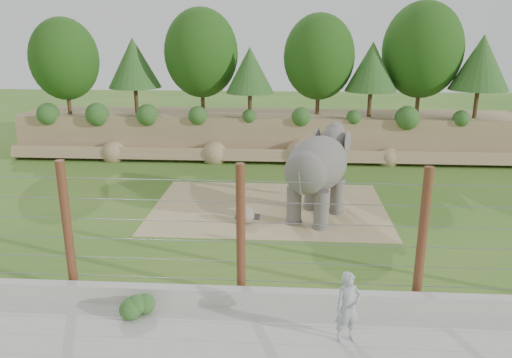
# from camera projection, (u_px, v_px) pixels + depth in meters

# --- Properties ---
(ground) EXTENTS (90.00, 90.00, 0.00)m
(ground) POSITION_uv_depth(u_px,v_px,m) (253.00, 235.00, 18.85)
(ground) COLOR #386920
(ground) RESTS_ON ground
(back_embankment) EXTENTS (30.00, 5.52, 8.77)m
(back_embankment) POSITION_uv_depth(u_px,v_px,m) (278.00, 90.00, 29.77)
(back_embankment) COLOR #937657
(back_embankment) RESTS_ON ground
(dirt_patch) EXTENTS (10.00, 7.00, 0.02)m
(dirt_patch) POSITION_uv_depth(u_px,v_px,m) (269.00, 208.00, 21.68)
(dirt_patch) COLOR tan
(dirt_patch) RESTS_ON ground
(drain_grate) EXTENTS (1.00, 0.60, 0.03)m
(drain_grate) POSITION_uv_depth(u_px,v_px,m) (247.00, 216.00, 20.60)
(drain_grate) COLOR #262628
(drain_grate) RESTS_ON dirt_patch
(elephant) EXTENTS (3.50, 4.79, 3.57)m
(elephant) POSITION_uv_depth(u_px,v_px,m) (317.00, 176.00, 20.01)
(elephant) COLOR #57524E
(elephant) RESTS_ON ground
(stone_ball) EXTENTS (0.68, 0.68, 0.68)m
(stone_ball) POSITION_uv_depth(u_px,v_px,m) (246.00, 215.00, 19.82)
(stone_ball) COLOR gray
(stone_ball) RESTS_ON dirt_patch
(retaining_wall) EXTENTS (26.00, 0.35, 0.50)m
(retaining_wall) POSITION_uv_depth(u_px,v_px,m) (240.00, 297.00, 14.00)
(retaining_wall) COLOR #ACAA9F
(retaining_wall) RESTS_ON ground
(walkway) EXTENTS (26.00, 4.00, 0.01)m
(walkway) POSITION_uv_depth(u_px,v_px,m) (232.00, 348.00, 12.16)
(walkway) COLOR #ACAA9F
(walkway) RESTS_ON ground
(barrier_fence) EXTENTS (20.26, 0.26, 4.00)m
(barrier_fence) POSITION_uv_depth(u_px,v_px,m) (241.00, 232.00, 13.97)
(barrier_fence) COLOR #5B3017
(barrier_fence) RESTS_ON ground
(walkway_shrub) EXTENTS (0.61, 0.61, 0.61)m
(walkway_shrub) POSITION_uv_depth(u_px,v_px,m) (138.00, 307.00, 13.39)
(walkway_shrub) COLOR #23561B
(walkway_shrub) RESTS_ON walkway
(zookeeper) EXTENTS (0.79, 0.66, 1.85)m
(zookeeper) POSITION_uv_depth(u_px,v_px,m) (348.00, 307.00, 12.20)
(zookeeper) COLOR #B0B3BA
(zookeeper) RESTS_ON walkway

